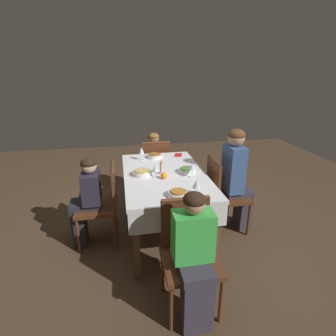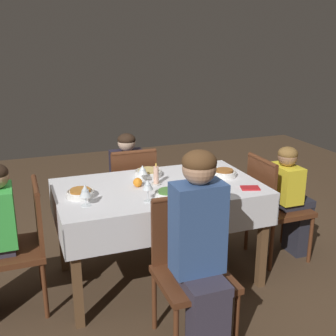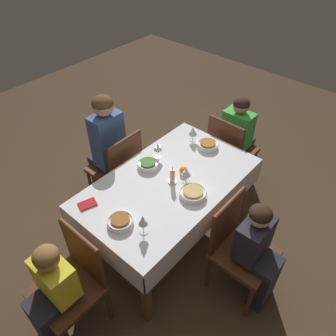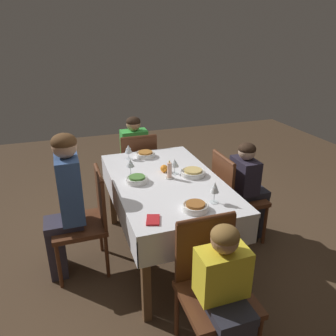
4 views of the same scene
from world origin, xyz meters
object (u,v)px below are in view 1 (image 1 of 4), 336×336
at_px(chair_east, 155,165).
at_px(bowl_west, 178,193).
at_px(bowl_east, 155,156).
at_px(wine_glass_north, 156,168).
at_px(chair_south, 223,192).
at_px(chair_north, 103,201).
at_px(person_child_green, 195,255).
at_px(chair_west, 188,250).
at_px(bowl_south, 187,170).
at_px(person_child_yellow, 154,160).
at_px(wine_glass_south, 193,167).
at_px(person_adult_denim, 237,175).
at_px(candle_centerpiece, 162,168).
at_px(person_child_dark, 86,198).
at_px(wine_glass_east, 141,151).
at_px(wine_glass_west, 197,184).
at_px(dining_table, 165,181).
at_px(orange_fruit, 164,176).
at_px(napkin_red_folded, 178,155).
at_px(bowl_north, 142,172).

height_order(chair_east, bowl_west, chair_east).
bearing_deg(bowl_east, wine_glass_north, 173.31).
bearing_deg(bowl_west, chair_south, -50.84).
bearing_deg(bowl_east, chair_north, 131.97).
xyz_separation_m(person_child_green, wine_glass_north, (1.08, 0.13, 0.29)).
xyz_separation_m(chair_west, bowl_east, (1.57, 0.05, 0.30)).
xyz_separation_m(person_child_green, bowl_south, (1.15, -0.23, 0.22)).
bearing_deg(person_child_yellow, wine_glass_south, 100.29).
bearing_deg(person_child_yellow, person_adult_denim, 123.94).
relative_size(person_child_green, candle_centerpiece, 6.34).
distance_m(person_child_dark, wine_glass_east, 0.91).
xyz_separation_m(chair_east, wine_glass_west, (-1.58, -0.17, 0.37)).
relative_size(chair_west, wine_glass_east, 5.40).
height_order(wine_glass_south, bowl_east, wine_glass_south).
relative_size(chair_east, person_child_yellow, 0.93).
bearing_deg(bowl_west, candle_centerpiece, 6.03).
bearing_deg(person_adult_denim, person_child_green, 143.84).
height_order(person_adult_denim, wine_glass_east, person_adult_denim).
height_order(dining_table, wine_glass_east, wine_glass_east).
height_order(chair_west, orange_fruit, chair_west).
distance_m(wine_glass_west, napkin_red_folded, 1.19).
distance_m(dining_table, person_child_green, 1.17).
distance_m(person_child_yellow, wine_glass_east, 0.79).
bearing_deg(chair_south, chair_east, 32.52).
distance_m(chair_south, orange_fruit, 0.79).
bearing_deg(bowl_east, person_adult_denim, -124.56).
bearing_deg(bowl_east, wine_glass_west, -168.46).
height_order(chair_west, bowl_north, chair_west).
height_order(bowl_south, napkin_red_folded, bowl_south).
height_order(person_child_green, bowl_west, person_child_green).
bearing_deg(chair_east, person_child_dark, 49.11).
height_order(chair_east, bowl_south, chair_east).
relative_size(wine_glass_north, bowl_west, 0.71).
height_order(dining_table, chair_west, chair_west).
bearing_deg(wine_glass_north, bowl_north, 58.17).
relative_size(bowl_south, bowl_north, 0.86).
relative_size(person_adult_denim, bowl_west, 6.43).
xyz_separation_m(chair_west, orange_fruit, (0.85, 0.05, 0.30)).
height_order(person_child_green, orange_fruit, person_child_green).
height_order(chair_west, wine_glass_east, wine_glass_east).
bearing_deg(person_child_dark, chair_north, 90.00).
bearing_deg(chair_east, person_adult_denim, 128.15).
bearing_deg(bowl_east, chair_west, -178.05).
relative_size(chair_north, wine_glass_north, 6.56).
height_order(bowl_south, wine_glass_east, wine_glass_east).
xyz_separation_m(chair_north, orange_fruit, (-0.12, -0.66, 0.30)).
bearing_deg(person_child_green, bowl_east, 91.76).
bearing_deg(bowl_south, chair_east, 12.33).
bearing_deg(chair_west, wine_glass_east, 98.61).
bearing_deg(wine_glass_west, orange_fruit, 28.82).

